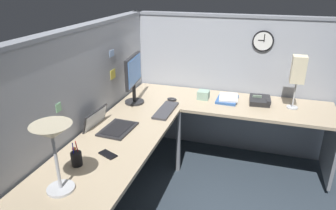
# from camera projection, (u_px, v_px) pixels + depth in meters

# --- Properties ---
(ground_plane) EXTENTS (6.80, 6.80, 0.00)m
(ground_plane) POSITION_uv_depth(u_px,v_px,m) (189.00, 181.00, 3.17)
(ground_plane) COLOR #2D3842
(cubicle_wall_back) EXTENTS (2.57, 0.12, 1.58)m
(cubicle_wall_back) POSITION_uv_depth(u_px,v_px,m) (88.00, 114.00, 2.79)
(cubicle_wall_back) COLOR #999EA8
(cubicle_wall_back) RESTS_ON ground
(cubicle_wall_right) EXTENTS (0.12, 2.37, 1.58)m
(cubicle_wall_right) POSITION_uv_depth(u_px,v_px,m) (230.00, 85.00, 3.56)
(cubicle_wall_right) COLOR #999EA8
(cubicle_wall_right) RESTS_ON ground
(desk) EXTENTS (2.35, 2.15, 0.73)m
(desk) POSITION_uv_depth(u_px,v_px,m) (192.00, 134.00, 2.79)
(desk) COLOR tan
(desk) RESTS_ON ground
(monitor) EXTENTS (0.46, 0.20, 0.50)m
(monitor) POSITION_uv_depth(u_px,v_px,m) (134.00, 76.00, 3.10)
(monitor) COLOR #232326
(monitor) RESTS_ON desk
(laptop) EXTENTS (0.36, 0.40, 0.22)m
(laptop) POSITION_uv_depth(u_px,v_px,m) (108.00, 126.00, 2.66)
(laptop) COLOR #232326
(laptop) RESTS_ON desk
(keyboard) EXTENTS (0.43, 0.14, 0.02)m
(keyboard) POSITION_uv_depth(u_px,v_px,m) (166.00, 110.00, 3.00)
(keyboard) COLOR #38383D
(keyboard) RESTS_ON desk
(computer_mouse) EXTENTS (0.06, 0.10, 0.03)m
(computer_mouse) POSITION_uv_depth(u_px,v_px,m) (172.00, 99.00, 3.26)
(computer_mouse) COLOR #232326
(computer_mouse) RESTS_ON desk
(desk_lamp_dome) EXTENTS (0.24, 0.24, 0.44)m
(desk_lamp_dome) POSITION_uv_depth(u_px,v_px,m) (53.00, 138.00, 1.76)
(desk_lamp_dome) COLOR #B7BABF
(desk_lamp_dome) RESTS_ON desk
(pen_cup) EXTENTS (0.08, 0.08, 0.18)m
(pen_cup) POSITION_uv_depth(u_px,v_px,m) (76.00, 158.00, 2.13)
(pen_cup) COLOR black
(pen_cup) RESTS_ON desk
(cell_phone) EXTENTS (0.12, 0.16, 0.01)m
(cell_phone) POSITION_uv_depth(u_px,v_px,m) (108.00, 154.00, 2.27)
(cell_phone) COLOR black
(cell_phone) RESTS_ON desk
(office_phone) EXTENTS (0.20, 0.22, 0.11)m
(office_phone) POSITION_uv_depth(u_px,v_px,m) (260.00, 101.00, 3.16)
(office_phone) COLOR #232326
(office_phone) RESTS_ON desk
(book_stack) EXTENTS (0.30, 0.23, 0.04)m
(book_stack) POSITION_uv_depth(u_px,v_px,m) (228.00, 99.00, 3.27)
(book_stack) COLOR #335999
(book_stack) RESTS_ON desk
(desk_lamp_paper) EXTENTS (0.13, 0.13, 0.53)m
(desk_lamp_paper) POSITION_uv_depth(u_px,v_px,m) (298.00, 71.00, 2.94)
(desk_lamp_paper) COLOR #B7BABF
(desk_lamp_paper) RESTS_ON desk
(tissue_box) EXTENTS (0.12, 0.12, 0.09)m
(tissue_box) POSITION_uv_depth(u_px,v_px,m) (203.00, 95.00, 3.31)
(tissue_box) COLOR #8CAD99
(tissue_box) RESTS_ON desk
(wall_clock) EXTENTS (0.04, 0.22, 0.22)m
(wall_clock) POSITION_uv_depth(u_px,v_px,m) (263.00, 41.00, 3.23)
(wall_clock) COLOR black
(pinned_note_leftmost) EXTENTS (0.09, 0.00, 0.06)m
(pinned_note_leftmost) POSITION_uv_depth(u_px,v_px,m) (112.00, 53.00, 2.98)
(pinned_note_leftmost) COLOR #99B7E5
(pinned_note_middle) EXTENTS (0.06, 0.00, 0.07)m
(pinned_note_middle) POSITION_uv_depth(u_px,v_px,m) (59.00, 107.00, 2.28)
(pinned_note_middle) COLOR #8CCC99
(pinned_note_rightmost) EXTENTS (0.10, 0.00, 0.09)m
(pinned_note_rightmost) POSITION_uv_depth(u_px,v_px,m) (113.00, 74.00, 3.06)
(pinned_note_rightmost) COLOR #EAD84C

